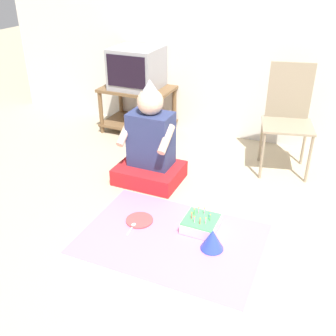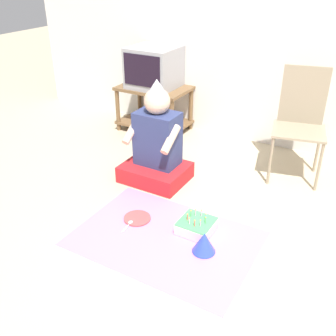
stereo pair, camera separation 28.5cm
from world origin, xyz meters
name	(u,v)px [view 1 (the left image)]	position (x,y,z in m)	size (l,w,h in m)	color
ground_plane	(226,268)	(0.00, 0.00, 0.00)	(16.00, 16.00, 0.00)	tan
wall_back	(300,12)	(0.00, 2.02, 1.27)	(6.40, 0.06, 2.55)	silver
tv_stand	(138,105)	(-1.50, 1.75, 0.29)	(0.74, 0.49, 0.48)	brown
tv	(137,68)	(-1.50, 1.75, 0.69)	(0.48, 0.47, 0.41)	#99999E
folding_chair	(288,112)	(0.08, 1.51, 0.53)	(0.50, 0.47, 0.93)	gray
person_seated	(150,148)	(-0.91, 0.82, 0.30)	(0.53, 0.43, 0.87)	red
party_cloth	(171,238)	(-0.42, 0.13, 0.00)	(1.22, 0.85, 0.01)	pink
birthday_cake	(201,224)	(-0.28, 0.31, 0.05)	(0.23, 0.23, 0.14)	silver
party_hat_blue	(212,239)	(-0.13, 0.14, 0.08)	(0.15, 0.15, 0.14)	blue
paper_plate	(139,220)	(-0.71, 0.22, 0.01)	(0.20, 0.20, 0.01)	#D84C4C
plastic_spoon_near	(133,226)	(-0.72, 0.14, 0.01)	(0.04, 0.15, 0.01)	white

